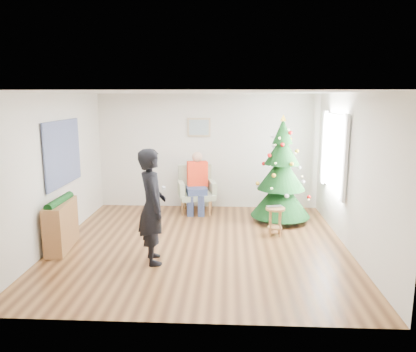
# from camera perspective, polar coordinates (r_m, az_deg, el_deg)

# --- Properties ---
(floor) EXTENTS (5.00, 5.00, 0.00)m
(floor) POSITION_cam_1_polar(r_m,az_deg,el_deg) (7.16, -1.06, -9.60)
(floor) COLOR brown
(floor) RESTS_ON ground
(ceiling) EXTENTS (5.00, 5.00, 0.00)m
(ceiling) POSITION_cam_1_polar(r_m,az_deg,el_deg) (6.69, -1.14, 11.70)
(ceiling) COLOR white
(ceiling) RESTS_ON wall_back
(wall_back) EXTENTS (5.00, 0.00, 5.00)m
(wall_back) POSITION_cam_1_polar(r_m,az_deg,el_deg) (9.27, -0.02, 3.49)
(wall_back) COLOR silver
(wall_back) RESTS_ON floor
(wall_front) EXTENTS (5.00, 0.00, 5.00)m
(wall_front) POSITION_cam_1_polar(r_m,az_deg,el_deg) (4.38, -3.39, -5.25)
(wall_front) COLOR silver
(wall_front) RESTS_ON floor
(wall_left) EXTENTS (0.00, 5.00, 5.00)m
(wall_left) POSITION_cam_1_polar(r_m,az_deg,el_deg) (7.41, -20.76, 0.82)
(wall_left) COLOR silver
(wall_left) RESTS_ON floor
(wall_right) EXTENTS (0.00, 5.00, 5.00)m
(wall_right) POSITION_cam_1_polar(r_m,az_deg,el_deg) (7.09, 19.51, 0.46)
(wall_right) COLOR silver
(wall_right) RESTS_ON floor
(window_panel) EXTENTS (0.04, 1.30, 1.40)m
(window_panel) POSITION_cam_1_polar(r_m,az_deg,el_deg) (8.00, 17.39, 3.20)
(window_panel) COLOR white
(window_panel) RESTS_ON wall_right
(curtains) EXTENTS (0.05, 1.75, 1.50)m
(curtains) POSITION_cam_1_polar(r_m,az_deg,el_deg) (7.99, 17.18, 3.20)
(curtains) COLOR white
(curtains) RESTS_ON wall_right
(christmas_tree) EXTENTS (1.21, 1.21, 2.19)m
(christmas_tree) POSITION_cam_1_polar(r_m,az_deg,el_deg) (8.35, 10.28, 0.27)
(christmas_tree) COLOR #3F2816
(christmas_tree) RESTS_ON floor
(stool) EXTENTS (0.35, 0.35, 0.53)m
(stool) POSITION_cam_1_polar(r_m,az_deg,el_deg) (7.61, 9.40, -6.30)
(stool) COLOR brown
(stool) RESTS_ON floor
(laptop) EXTENTS (0.33, 0.26, 0.02)m
(laptop) POSITION_cam_1_polar(r_m,az_deg,el_deg) (7.54, 9.47, -4.33)
(laptop) COLOR silver
(laptop) RESTS_ON stool
(armchair) EXTENTS (0.91, 0.87, 1.02)m
(armchair) POSITION_cam_1_polar(r_m,az_deg,el_deg) (9.03, -1.63, -2.67)
(armchair) COLOR #A0AE8C
(armchair) RESTS_ON floor
(seated_person) EXTENTS (0.51, 0.68, 1.34)m
(seated_person) POSITION_cam_1_polar(r_m,az_deg,el_deg) (8.90, -1.58, -0.82)
(seated_person) COLOR navy
(seated_person) RESTS_ON armchair
(standing_man) EXTENTS (0.61, 0.75, 1.78)m
(standing_man) POSITION_cam_1_polar(r_m,az_deg,el_deg) (6.24, -7.86, -4.25)
(standing_man) COLOR black
(standing_man) RESTS_ON floor
(game_controller) EXTENTS (0.08, 0.13, 0.04)m
(game_controller) POSITION_cam_1_polar(r_m,az_deg,el_deg) (6.11, -6.24, -1.68)
(game_controller) COLOR white
(game_controller) RESTS_ON standing_man
(console) EXTENTS (0.39, 1.02, 0.80)m
(console) POSITION_cam_1_polar(r_m,az_deg,el_deg) (7.29, -19.95, -6.57)
(console) COLOR brown
(console) RESTS_ON floor
(garland) EXTENTS (0.14, 0.90, 0.14)m
(garland) POSITION_cam_1_polar(r_m,az_deg,el_deg) (7.18, -20.17, -3.37)
(garland) COLOR black
(garland) RESTS_ON console
(tapestry) EXTENTS (0.03, 1.50, 1.15)m
(tapestry) POSITION_cam_1_polar(r_m,az_deg,el_deg) (7.63, -19.73, 3.07)
(tapestry) COLOR black
(tapestry) RESTS_ON wall_left
(framed_picture) EXTENTS (0.52, 0.05, 0.42)m
(framed_picture) POSITION_cam_1_polar(r_m,az_deg,el_deg) (9.19, -1.28, 6.86)
(framed_picture) COLOR tan
(framed_picture) RESTS_ON wall_back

